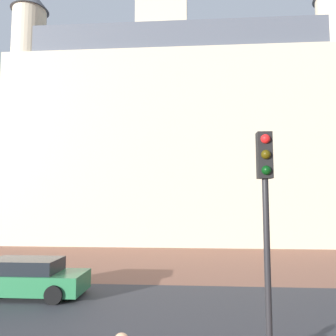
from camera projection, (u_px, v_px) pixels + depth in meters
ground_plane at (170, 289)px, 13.49m from camera, size 120.00×120.00×0.00m
street_asphalt_strip at (164, 314)px, 10.51m from camera, size 120.00×6.99×0.00m
landmark_building at (177, 129)px, 30.56m from camera, size 28.86×10.23×36.42m
car_green at (25, 278)px, 12.48m from camera, size 4.55×1.96×1.37m
traffic_light_pole at (266, 210)px, 6.31m from camera, size 0.28×0.34×4.90m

